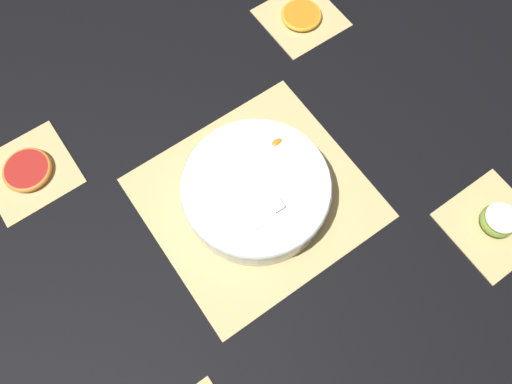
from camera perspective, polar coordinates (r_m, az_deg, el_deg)
ground_plane at (r=0.96m, az=-0.00°, el=-0.71°), size 6.00×6.00×0.00m
bamboo_mat_center at (r=0.96m, az=-0.00°, el=-0.64°), size 0.40×0.38×0.01m
coaster_mat_near_right at (r=1.04m, az=25.45°, el=-3.37°), size 0.17×0.17×0.01m
coaster_mat_far_left at (r=1.08m, az=-24.50°, el=2.11°), size 0.17×0.17×0.01m
coaster_mat_far_right at (r=1.20m, az=5.17°, el=19.24°), size 0.17×0.17×0.01m
fruit_salad_bowl at (r=0.93m, az=0.02°, el=0.23°), size 0.28×0.28×0.07m
apple_half at (r=1.03m, az=25.94°, el=-2.96°), size 0.07×0.07×0.04m
orange_slice_whole at (r=1.19m, az=5.21°, el=19.49°), size 0.09×0.09×0.01m
grapefruit_slice at (r=1.07m, az=-24.68°, el=2.31°), size 0.10×0.10×0.01m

